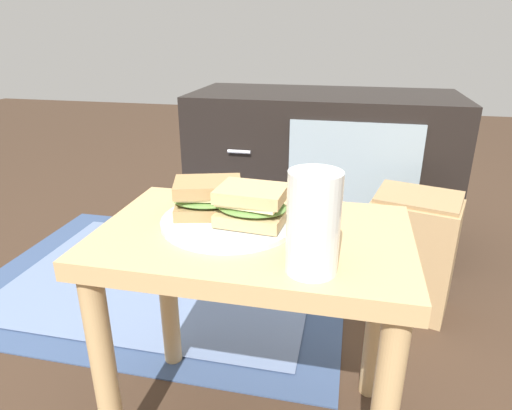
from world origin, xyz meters
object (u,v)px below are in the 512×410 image
at_px(paper_bag, 411,253).
at_px(beer_glass, 313,226).
at_px(tv_cabinet, 321,170).
at_px(plate, 230,221).
at_px(sandwich_back, 252,205).
at_px(sandwich_front, 208,198).

bearing_deg(paper_bag, beer_glass, -110.52).
relative_size(tv_cabinet, plate, 3.76).
xyz_separation_m(plate, sandwich_back, (0.04, -0.01, 0.04)).
xyz_separation_m(tv_cabinet, paper_bag, (0.30, -0.42, -0.11)).
distance_m(tv_cabinet, paper_bag, 0.53).
relative_size(sandwich_back, paper_bag, 0.37).
bearing_deg(tv_cabinet, sandwich_front, -99.17).
bearing_deg(plate, sandwich_back, -15.52).
xyz_separation_m(tv_cabinet, sandwich_front, (-0.15, -0.91, 0.21)).
bearing_deg(plate, sandwich_front, 164.48).
xyz_separation_m(tv_cabinet, plate, (-0.10, -0.92, 0.17)).
xyz_separation_m(plate, paper_bag, (0.41, 0.50, -0.28)).
bearing_deg(tv_cabinet, plate, -96.33).
relative_size(tv_cabinet, sandwich_back, 7.03).
xyz_separation_m(sandwich_front, beer_glass, (0.21, -0.15, 0.03)).
height_order(plate, sandwich_back, sandwich_back).
relative_size(tv_cabinet, sandwich_front, 6.30).
height_order(plate, paper_bag, plate).
bearing_deg(paper_bag, sandwich_back, -125.05).
bearing_deg(paper_bag, tv_cabinet, 125.82).
height_order(tv_cabinet, paper_bag, tv_cabinet).
relative_size(sandwich_front, paper_bag, 0.41).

